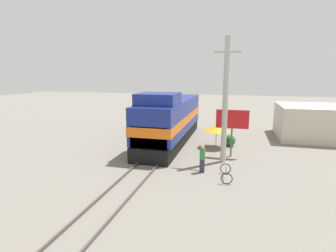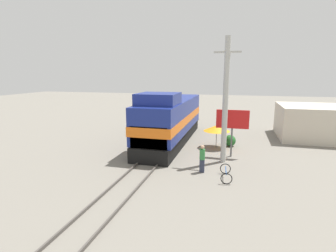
# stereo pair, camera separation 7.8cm
# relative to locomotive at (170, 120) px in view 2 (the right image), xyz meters

# --- Properties ---
(ground_plane) EXTENTS (120.00, 120.00, 0.00)m
(ground_plane) POSITION_rel_locomotive_xyz_m (0.00, -3.41, -2.08)
(ground_plane) COLOR slate
(rail_near) EXTENTS (0.08, 32.65, 0.15)m
(rail_near) POSITION_rel_locomotive_xyz_m (-0.72, -3.41, -2.01)
(rail_near) COLOR #4C4742
(rail_near) RESTS_ON ground_plane
(rail_far) EXTENTS (0.08, 32.65, 0.15)m
(rail_far) POSITION_rel_locomotive_xyz_m (0.72, -3.41, -2.01)
(rail_far) COLOR #4C4742
(rail_far) RESTS_ON ground_plane
(locomotive) EXTENTS (3.20, 13.31, 4.74)m
(locomotive) POSITION_rel_locomotive_xyz_m (0.00, 0.00, 0.00)
(locomotive) COLOR black
(locomotive) RESTS_ON ground_plane
(utility_pole) EXTENTS (1.80, 0.38, 8.60)m
(utility_pole) POSITION_rel_locomotive_xyz_m (4.94, -4.11, 2.29)
(utility_pole) COLOR #B2B2AD
(utility_pole) RESTS_ON ground_plane
(vendor_umbrella) EXTENTS (2.20, 2.20, 1.93)m
(vendor_umbrella) POSITION_rel_locomotive_xyz_m (4.17, -0.55, -0.40)
(vendor_umbrella) COLOR #4C4C4C
(vendor_umbrella) RESTS_ON ground_plane
(billboard_sign) EXTENTS (2.38, 0.12, 3.55)m
(billboard_sign) POSITION_rel_locomotive_xyz_m (5.45, -2.74, 0.59)
(billboard_sign) COLOR #595959
(billboard_sign) RESTS_ON ground_plane
(shrub_cluster) EXTENTS (0.97, 0.97, 0.97)m
(shrub_cluster) POSITION_rel_locomotive_xyz_m (5.29, 0.24, -1.60)
(shrub_cluster) COLOR #236028
(shrub_cluster) RESTS_ON ground_plane
(person_bystander) EXTENTS (0.34, 0.34, 1.77)m
(person_bystander) POSITION_rel_locomotive_xyz_m (3.77, -6.54, -1.11)
(person_bystander) COLOR #2D3347
(person_bystander) RESTS_ON ground_plane
(bicycle) EXTENTS (0.80, 1.72, 0.66)m
(bicycle) POSITION_rel_locomotive_xyz_m (5.29, -7.24, -1.74)
(bicycle) COLOR black
(bicycle) RESTS_ON ground_plane
(building_block_distant) EXTENTS (7.96, 6.27, 3.18)m
(building_block_distant) POSITION_rel_locomotive_xyz_m (13.73, 5.20, -0.49)
(building_block_distant) COLOR beige
(building_block_distant) RESTS_ON ground_plane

